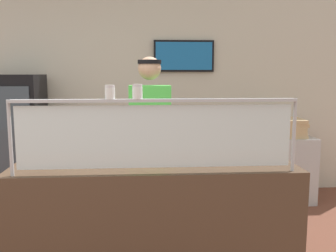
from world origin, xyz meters
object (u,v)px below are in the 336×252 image
worker_figure (151,139)px  pizza_tray (142,158)px  pizza_box_stack (284,127)px  drink_fridge (13,141)px  pizza_server (148,155)px  pepper_flake_shaker (137,93)px  parmesan_shaker (110,93)px

worker_figure → pizza_tray: bearing=-97.6°
worker_figure → pizza_box_stack: bearing=32.8°
drink_fridge → pizza_server: bearing=-47.6°
pizza_server → worker_figure: size_ratio=0.16×
drink_fridge → pizza_box_stack: 3.34m
drink_fridge → worker_figure: bearing=-34.8°
pepper_flake_shaker → worker_figure: size_ratio=0.05×
parmesan_shaker → worker_figure: worker_figure is taller
pizza_server → worker_figure: bearing=101.4°
parmesan_shaker → pizza_box_stack: parmesan_shaker is taller
pepper_flake_shaker → pizza_server: bearing=79.3°
pizza_tray → worker_figure: worker_figure is taller
pizza_tray → pizza_server: 0.06m
worker_figure → pizza_box_stack: worker_figure is taller
pepper_flake_shaker → drink_fridge: drink_fridge is taller
pizza_box_stack → parmesan_shaker: bearing=-133.4°
pizza_tray → parmesan_shaker: size_ratio=4.56×
pepper_flake_shaker → drink_fridge: bearing=125.6°
pizza_tray → pepper_flake_shaker: size_ratio=4.31×
pizza_box_stack → worker_figure: bearing=-147.2°
parmesan_shaker → worker_figure: bearing=74.4°
pizza_tray → parmesan_shaker: bearing=-116.4°
pizza_server → worker_figure: (0.03, 0.62, 0.02)m
drink_fridge → parmesan_shaker: bearing=-57.7°
parmesan_shaker → worker_figure: (0.28, 1.00, -0.48)m
pepper_flake_shaker → worker_figure: worker_figure is taller
pizza_tray → pizza_server: size_ratio=1.48×
pizza_server → drink_fridge: (-1.60, 1.76, -0.19)m
pizza_tray → pizza_server: pizza_server is taller
parmesan_shaker → pizza_server: bearing=57.0°
pizza_box_stack → pizza_server: bearing=-135.3°
pizza_server → pizza_box_stack: bearing=59.0°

